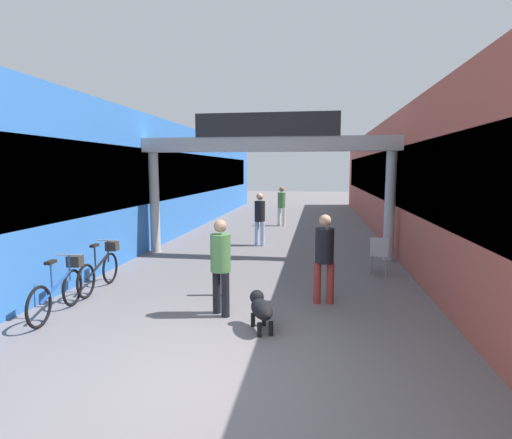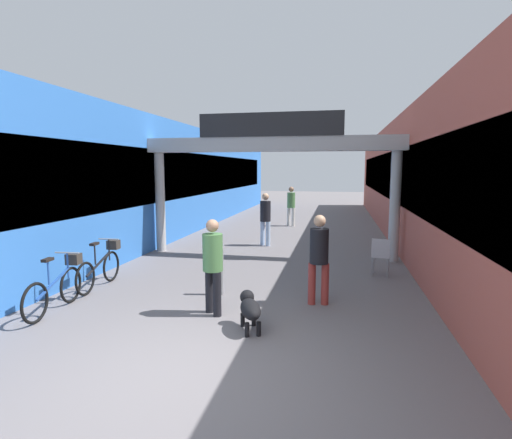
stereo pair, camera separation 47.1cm
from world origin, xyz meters
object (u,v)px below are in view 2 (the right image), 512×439
object	(u,v)px
pedestrian_companion	(319,254)
bicycle_blue_nearest	(58,286)
pedestrian_with_dog	(213,261)
dog_on_leash	(250,308)
pedestrian_elderly_walking	(291,204)
bicycle_black_second	(102,266)
bollard_post_metal	(221,270)
cafe_chair_aluminium_nearer	(381,253)
pedestrian_carrying_crate	(265,216)

from	to	relation	value
pedestrian_companion	bicycle_blue_nearest	world-z (taller)	pedestrian_companion
pedestrian_with_dog	dog_on_leash	bearing A→B (deg)	-34.66
pedestrian_elderly_walking	dog_on_leash	xyz separation A→B (m)	(0.69, -11.38, -0.63)
bicycle_black_second	bollard_post_metal	xyz separation A→B (m)	(2.64, -0.04, 0.06)
pedestrian_elderly_walking	pedestrian_companion	bearing A→B (deg)	-80.51
dog_on_leash	cafe_chair_aluminium_nearer	world-z (taller)	cafe_chair_aluminium_nearer
bicycle_blue_nearest	pedestrian_companion	bearing A→B (deg)	15.27
pedestrian_carrying_crate	dog_on_leash	bearing A→B (deg)	-81.70
dog_on_leash	cafe_chair_aluminium_nearer	xyz separation A→B (m)	(2.29, 3.63, 0.19)
bicycle_blue_nearest	dog_on_leash	bearing A→B (deg)	-2.78
pedestrian_carrying_crate	bicycle_blue_nearest	world-z (taller)	pedestrian_carrying_crate
pedestrian_companion	bicycle_blue_nearest	bearing A→B (deg)	-164.73
pedestrian_elderly_walking	cafe_chair_aluminium_nearer	distance (m)	8.32
pedestrian_companion	bicycle_black_second	bearing A→B (deg)	177.23
dog_on_leash	bicycle_black_second	size ratio (longest dim) A/B	0.47
pedestrian_with_dog	cafe_chair_aluminium_nearer	bearing A→B (deg)	45.60
pedestrian_companion	pedestrian_elderly_walking	bearing A→B (deg)	99.49
bicycle_blue_nearest	cafe_chair_aluminium_nearer	bearing A→B (deg)	30.90
bicycle_blue_nearest	bicycle_black_second	world-z (taller)	same
pedestrian_with_dog	pedestrian_elderly_walking	size ratio (longest dim) A/B	0.96
pedestrian_carrying_crate	bicycle_black_second	xyz separation A→B (m)	(-2.58, -5.15, -0.54)
pedestrian_carrying_crate	bicycle_black_second	world-z (taller)	pedestrian_carrying_crate
bollard_post_metal	cafe_chair_aluminium_nearer	world-z (taller)	bollard_post_metal
pedestrian_companion	pedestrian_carrying_crate	world-z (taller)	pedestrian_carrying_crate
pedestrian_with_dog	dog_on_leash	xyz separation A→B (m)	(0.75, -0.52, -0.58)
pedestrian_companion	cafe_chair_aluminium_nearer	size ratio (longest dim) A/B	1.86
pedestrian_carrying_crate	cafe_chair_aluminium_nearer	xyz separation A→B (m)	(3.27, -3.13, -0.44)
bicycle_black_second	bollard_post_metal	distance (m)	2.64
pedestrian_companion	pedestrian_carrying_crate	size ratio (longest dim) A/B	0.97
pedestrian_companion	bollard_post_metal	xyz separation A→B (m)	(-1.90, 0.18, -0.44)
pedestrian_companion	pedestrian_elderly_walking	size ratio (longest dim) A/B	0.97
bicycle_black_second	bollard_post_metal	bearing A→B (deg)	-0.86
pedestrian_elderly_walking	bicycle_blue_nearest	world-z (taller)	pedestrian_elderly_walking
pedestrian_carrying_crate	bollard_post_metal	size ratio (longest dim) A/B	1.73
bicycle_black_second	bicycle_blue_nearest	bearing A→B (deg)	-87.26
bicycle_black_second	dog_on_leash	bearing A→B (deg)	-24.32
pedestrian_with_dog	bicycle_blue_nearest	xyz separation A→B (m)	(-2.74, -0.35, -0.50)
pedestrian_elderly_walking	dog_on_leash	world-z (taller)	pedestrian_elderly_walking
bicycle_black_second	pedestrian_elderly_walking	bearing A→B (deg)	73.64
bicycle_black_second	pedestrian_carrying_crate	bearing A→B (deg)	63.45
bollard_post_metal	pedestrian_elderly_walking	bearing A→B (deg)	88.64
dog_on_leash	pedestrian_companion	bearing A→B (deg)	54.85
pedestrian_companion	bicycle_black_second	distance (m)	4.57
pedestrian_elderly_walking	bollard_post_metal	bearing A→B (deg)	-91.36
dog_on_leash	bicycle_blue_nearest	size ratio (longest dim) A/B	0.47
pedestrian_with_dog	dog_on_leash	distance (m)	1.09
bollard_post_metal	cafe_chair_aluminium_nearer	distance (m)	3.82
pedestrian_with_dog	cafe_chair_aluminium_nearer	world-z (taller)	pedestrian_with_dog
pedestrian_with_dog	bicycle_black_second	distance (m)	3.05
bicycle_black_second	cafe_chair_aluminium_nearer	xyz separation A→B (m)	(5.85, 2.02, 0.10)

